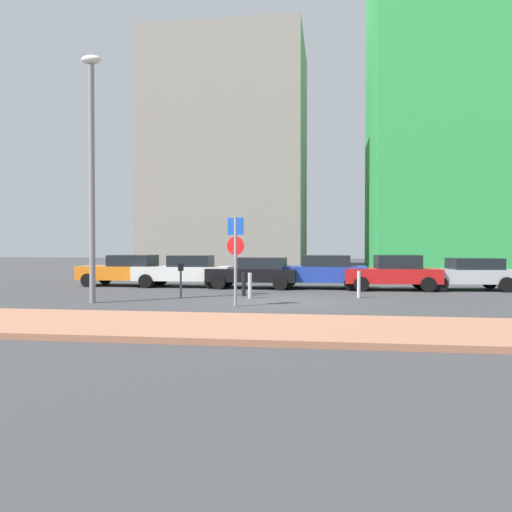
{
  "coord_description": "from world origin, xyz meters",
  "views": [
    {
      "loc": [
        1.64,
        -17.45,
        1.96
      ],
      "look_at": [
        -1.17,
        1.87,
        1.56
      ],
      "focal_mm": 35.2,
      "sensor_mm": 36.0,
      "label": 1
    }
  ],
  "objects_px": {
    "street_lamp": "(92,161)",
    "traffic_bollard_mid": "(359,285)",
    "parked_car_orange": "(127,270)",
    "parked_car_white": "(185,271)",
    "parked_car_blue": "(321,271)",
    "traffic_bollard_near": "(250,286)",
    "parked_car_red": "(393,272)",
    "parked_car_silver": "(468,273)",
    "parking_sign_post": "(236,250)",
    "parked_car_black": "(255,272)",
    "parking_meter": "(181,275)",
    "traffic_bollard_far": "(244,284)"
  },
  "relations": [
    {
      "from": "parked_car_orange",
      "to": "parked_car_white",
      "type": "distance_m",
      "value": 2.94
    },
    {
      "from": "street_lamp",
      "to": "traffic_bollard_mid",
      "type": "height_order",
      "value": "street_lamp"
    },
    {
      "from": "parked_car_black",
      "to": "traffic_bollard_mid",
      "type": "xyz_separation_m",
      "value": [
        4.47,
        -3.69,
        -0.25
      ]
    },
    {
      "from": "parking_sign_post",
      "to": "street_lamp",
      "type": "relative_size",
      "value": 0.34
    },
    {
      "from": "parked_car_black",
      "to": "parking_sign_post",
      "type": "bearing_deg",
      "value": -86.81
    },
    {
      "from": "parked_car_orange",
      "to": "parked_car_red",
      "type": "relative_size",
      "value": 1.06
    },
    {
      "from": "parked_car_orange",
      "to": "parking_meter",
      "type": "height_order",
      "value": "parked_car_orange"
    },
    {
      "from": "parked_car_red",
      "to": "parked_car_silver",
      "type": "distance_m",
      "value": 3.29
    },
    {
      "from": "parked_car_orange",
      "to": "parked_car_red",
      "type": "distance_m",
      "value": 12.5
    },
    {
      "from": "parked_car_silver",
      "to": "parking_meter",
      "type": "bearing_deg",
      "value": -157.01
    },
    {
      "from": "street_lamp",
      "to": "traffic_bollard_far",
      "type": "relative_size",
      "value": 9.18
    },
    {
      "from": "parked_car_silver",
      "to": "traffic_bollard_far",
      "type": "bearing_deg",
      "value": -157.23
    },
    {
      "from": "parked_car_white",
      "to": "traffic_bollard_far",
      "type": "relative_size",
      "value": 5.03
    },
    {
      "from": "parked_car_black",
      "to": "parked_car_silver",
      "type": "bearing_deg",
      "value": 2.11
    },
    {
      "from": "traffic_bollard_near",
      "to": "traffic_bollard_far",
      "type": "xyz_separation_m",
      "value": [
        -0.37,
        0.82,
        -0.02
      ]
    },
    {
      "from": "parked_car_blue",
      "to": "parked_car_red",
      "type": "xyz_separation_m",
      "value": [
        3.15,
        -0.35,
        -0.01
      ]
    },
    {
      "from": "parked_car_black",
      "to": "parking_meter",
      "type": "distance_m",
      "value": 5.04
    },
    {
      "from": "parked_car_white",
      "to": "parking_sign_post",
      "type": "relative_size",
      "value": 1.6
    },
    {
      "from": "parked_car_black",
      "to": "parking_meter",
      "type": "xyz_separation_m",
      "value": [
        -2.15,
        -4.56,
        0.09
      ]
    },
    {
      "from": "parked_car_white",
      "to": "parking_sign_post",
      "type": "height_order",
      "value": "parking_sign_post"
    },
    {
      "from": "parked_car_white",
      "to": "parking_meter",
      "type": "relative_size",
      "value": 3.56
    },
    {
      "from": "parked_car_blue",
      "to": "traffic_bollard_far",
      "type": "height_order",
      "value": "parked_car_blue"
    },
    {
      "from": "parked_car_blue",
      "to": "traffic_bollard_mid",
      "type": "height_order",
      "value": "parked_car_blue"
    },
    {
      "from": "traffic_bollard_mid",
      "to": "parking_sign_post",
      "type": "bearing_deg",
      "value": -141.79
    },
    {
      "from": "parked_car_white",
      "to": "parking_sign_post",
      "type": "xyz_separation_m",
      "value": [
        3.79,
        -7.18,
        1.05
      ]
    },
    {
      "from": "parking_meter",
      "to": "traffic_bollard_far",
      "type": "height_order",
      "value": "parking_meter"
    },
    {
      "from": "parking_meter",
      "to": "traffic_bollard_mid",
      "type": "bearing_deg",
      "value": 7.5
    },
    {
      "from": "traffic_bollard_mid",
      "to": "street_lamp",
      "type": "bearing_deg",
      "value": -162.01
    },
    {
      "from": "parked_car_white",
      "to": "traffic_bollard_mid",
      "type": "distance_m",
      "value": 8.82
    },
    {
      "from": "street_lamp",
      "to": "parked_car_red",
      "type": "bearing_deg",
      "value": 31.53
    },
    {
      "from": "street_lamp",
      "to": "parked_car_silver",
      "type": "bearing_deg",
      "value": 26.46
    },
    {
      "from": "parking_meter",
      "to": "traffic_bollard_near",
      "type": "distance_m",
      "value": 2.63
    },
    {
      "from": "parked_car_red",
      "to": "traffic_bollard_mid",
      "type": "xyz_separation_m",
      "value": [
        -1.68,
        -3.66,
        -0.28
      ]
    },
    {
      "from": "traffic_bollard_far",
      "to": "parked_car_red",
      "type": "bearing_deg",
      "value": 30.28
    },
    {
      "from": "parked_car_white",
      "to": "traffic_bollard_mid",
      "type": "height_order",
      "value": "parked_car_white"
    },
    {
      "from": "parked_car_orange",
      "to": "parked_car_white",
      "type": "bearing_deg",
      "value": -3.26
    },
    {
      "from": "parked_car_blue",
      "to": "parked_car_red",
      "type": "distance_m",
      "value": 3.17
    },
    {
      "from": "parking_meter",
      "to": "traffic_bollard_far",
      "type": "distance_m",
      "value": 2.47
    },
    {
      "from": "street_lamp",
      "to": "parking_sign_post",
      "type": "bearing_deg",
      "value": -2.96
    },
    {
      "from": "parked_car_blue",
      "to": "traffic_bollard_near",
      "type": "bearing_deg",
      "value": -118.4
    },
    {
      "from": "parked_car_black",
      "to": "street_lamp",
      "type": "bearing_deg",
      "value": -124.9
    },
    {
      "from": "parked_car_red",
      "to": "parking_meter",
      "type": "xyz_separation_m",
      "value": [
        -8.29,
        -4.53,
        0.06
      ]
    },
    {
      "from": "parked_car_orange",
      "to": "parking_meter",
      "type": "distance_m",
      "value": 6.53
    },
    {
      "from": "parked_car_red",
      "to": "parking_sign_post",
      "type": "relative_size",
      "value": 1.45
    },
    {
      "from": "parked_car_black",
      "to": "traffic_bollard_mid",
      "type": "bearing_deg",
      "value": -39.51
    },
    {
      "from": "parked_car_black",
      "to": "street_lamp",
      "type": "height_order",
      "value": "street_lamp"
    },
    {
      "from": "street_lamp",
      "to": "traffic_bollard_near",
      "type": "distance_m",
      "value": 7.08
    },
    {
      "from": "parked_car_white",
      "to": "parking_meter",
      "type": "xyz_separation_m",
      "value": [
        1.26,
        -4.83,
        0.08
      ]
    },
    {
      "from": "traffic_bollard_far",
      "to": "parking_meter",
      "type": "bearing_deg",
      "value": -156.08
    },
    {
      "from": "street_lamp",
      "to": "traffic_bollard_far",
      "type": "xyz_separation_m",
      "value": [
        4.71,
        3.07,
        -4.39
      ]
    }
  ]
}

